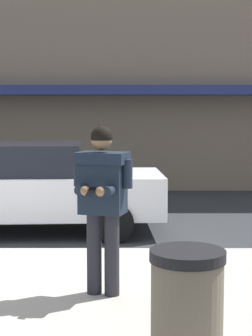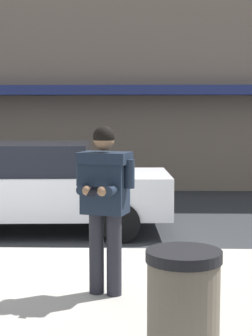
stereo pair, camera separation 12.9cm
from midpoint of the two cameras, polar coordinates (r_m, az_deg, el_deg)
ground_plane at (r=8.53m, az=-12.38°, el=-8.54°), size 80.00×80.00×0.00m
sidewalk at (r=5.65m, az=-8.66°, el=-15.30°), size 32.00×5.30×0.14m
curb_paint_line at (r=8.41m, az=-5.57°, el=-8.60°), size 28.00×0.12×0.01m
parked_sedan_mid at (r=9.82m, az=-9.94°, el=-1.88°), size 4.59×2.11×1.54m
man_texting_on_phone at (r=5.91m, az=-2.78°, el=-2.44°), size 0.63×0.64×1.81m
trash_bin at (r=4.18m, az=5.55°, el=-14.77°), size 0.55×0.55×0.98m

